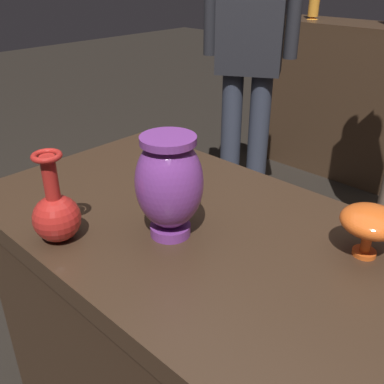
% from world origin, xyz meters
% --- Properties ---
extents(display_plinth, '(1.20, 0.64, 0.80)m').
position_xyz_m(display_plinth, '(0.00, 0.00, 0.40)').
color(display_plinth, '#382619').
rests_on(display_plinth, ground_plane).
extents(vase_centerpiece, '(0.14, 0.14, 0.22)m').
position_xyz_m(vase_centerpiece, '(-0.06, -0.07, 0.92)').
color(vase_centerpiece, '#7A388E').
rests_on(vase_centerpiece, display_plinth).
extents(vase_tall_behind, '(0.10, 0.10, 0.20)m').
position_xyz_m(vase_tall_behind, '(-0.22, -0.25, 0.86)').
color(vase_tall_behind, red).
rests_on(vase_tall_behind, display_plinth).
extents(vase_left_accent, '(0.12, 0.12, 0.11)m').
position_xyz_m(vase_left_accent, '(0.28, 0.15, 0.88)').
color(vase_left_accent, '#E55B1E').
rests_on(vase_left_accent, display_plinth).
extents(visitor_near_left, '(0.42, 0.32, 1.67)m').
position_xyz_m(visitor_near_left, '(-0.83, 1.22, 0.98)').
color(visitor_near_left, '#333847').
rests_on(visitor_near_left, ground_plane).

